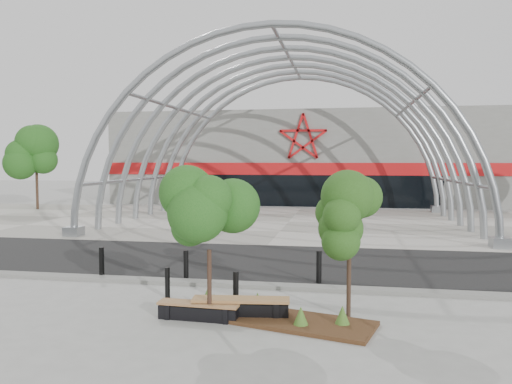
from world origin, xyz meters
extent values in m
plane|color=gray|center=(0.00, 0.00, 0.00)|extent=(140.00, 140.00, 0.00)
cube|color=black|center=(0.00, 3.50, 0.01)|extent=(140.00, 7.00, 0.02)
cube|color=gray|center=(0.00, 15.50, 0.02)|extent=(60.00, 17.00, 0.04)
cube|color=slate|center=(0.00, -0.25, 0.06)|extent=(60.00, 0.50, 0.12)
cube|color=slate|center=(0.00, 33.50, 4.00)|extent=(34.00, 15.00, 8.00)
cube|color=black|center=(0.00, 26.05, 1.30)|extent=(22.00, 0.25, 2.60)
cube|color=red|center=(0.00, 26.05, 3.10)|extent=(34.00, 0.30, 1.00)
torus|color=gray|center=(0.00, 8.00, 0.00)|extent=(20.36, 0.36, 20.36)
torus|color=gray|center=(0.00, 10.50, 0.00)|extent=(20.36, 0.36, 20.36)
torus|color=gray|center=(0.00, 13.00, 0.00)|extent=(20.36, 0.36, 20.36)
torus|color=gray|center=(0.00, 15.50, 0.00)|extent=(20.36, 0.36, 20.36)
torus|color=gray|center=(0.00, 18.00, 0.00)|extent=(20.36, 0.36, 20.36)
torus|color=gray|center=(0.00, 20.50, 0.00)|extent=(20.36, 0.36, 20.36)
torus|color=gray|center=(0.00, 23.00, 0.00)|extent=(20.36, 0.36, 20.36)
cylinder|color=gray|center=(9.66, 15.50, 2.59)|extent=(0.20, 15.00, 0.20)
cylinder|color=gray|center=(7.07, 15.50, 7.07)|extent=(0.20, 15.00, 0.20)
cylinder|color=gray|center=(0.00, 15.50, 10.00)|extent=(0.20, 15.00, 0.20)
cylinder|color=gray|center=(-7.07, 15.50, 7.07)|extent=(0.20, 15.00, 0.20)
cylinder|color=gray|center=(-9.66, 15.50, 2.59)|extent=(0.20, 15.00, 0.20)
cube|color=gray|center=(-10.00, 8.00, 0.25)|extent=(0.80, 0.80, 0.50)
cube|color=gray|center=(-10.00, 23.00, 0.25)|extent=(0.80, 0.80, 0.50)
cube|color=gray|center=(10.00, 8.00, 0.25)|extent=(0.80, 0.80, 0.50)
cube|color=gray|center=(10.00, 23.00, 0.25)|extent=(0.80, 0.80, 0.50)
cube|color=#382313|center=(1.67, -3.20, 0.05)|extent=(5.06, 2.72, 0.09)
cone|color=#497428|center=(0.18, -2.99, 0.30)|extent=(0.33, 0.33, 0.42)
cone|color=#497428|center=(1.83, -2.96, 0.30)|extent=(0.33, 0.33, 0.42)
cone|color=#497428|center=(2.40, -3.69, 0.30)|extent=(0.33, 0.33, 0.42)
cone|color=#497428|center=(1.23, -2.69, 0.30)|extent=(0.33, 0.33, 0.42)
cone|color=#497428|center=(3.33, -3.46, 0.30)|extent=(0.33, 0.33, 0.42)
cone|color=#497428|center=(-0.10, -2.62, 0.30)|extent=(0.33, 0.33, 0.42)
cylinder|color=black|center=(0.22, -3.54, 0.86)|extent=(0.11, 0.11, 1.71)
ellipsoid|color=#174A14|center=(0.22, -3.54, 2.42)|extent=(1.47, 1.47, 1.87)
cylinder|color=black|center=(3.47, -2.62, 0.82)|extent=(0.11, 0.11, 1.64)
ellipsoid|color=#204011|center=(3.47, -2.62, 2.30)|extent=(1.35, 1.35, 1.78)
cube|color=black|center=(-0.07, -3.49, 0.16)|extent=(1.95, 0.46, 0.33)
cube|color=black|center=(-0.80, -3.45, 0.19)|extent=(0.14, 0.43, 0.39)
cube|color=black|center=(0.65, -3.52, 0.19)|extent=(0.14, 0.43, 0.39)
cube|color=brown|center=(-0.07, -3.49, 0.39)|extent=(2.00, 0.53, 0.06)
cube|color=black|center=(0.91, -3.20, 0.20)|extent=(2.33, 0.70, 0.39)
cube|color=black|center=(0.05, -3.30, 0.23)|extent=(0.20, 0.52, 0.46)
cube|color=black|center=(1.76, -3.10, 0.23)|extent=(0.20, 0.52, 0.46)
cube|color=#9C6439|center=(0.91, -3.20, 0.46)|extent=(2.40, 0.79, 0.07)
cylinder|color=black|center=(-4.37, 0.02, 0.51)|extent=(0.16, 0.16, 1.01)
cylinder|color=black|center=(-1.58, 0.20, 0.48)|extent=(0.15, 0.15, 0.97)
cylinder|color=black|center=(-1.45, -1.85, 0.43)|extent=(0.14, 0.14, 0.86)
cylinder|color=black|center=(0.59, -2.33, 0.47)|extent=(0.15, 0.15, 0.93)
cylinder|color=black|center=(2.59, 0.55, 0.51)|extent=(0.16, 0.16, 1.02)
cylinder|color=#2F1D15|center=(-20.00, 20.00, 1.65)|extent=(0.20, 0.20, 3.30)
ellipsoid|color=#134712|center=(-20.00, 20.00, 4.65)|extent=(3.00, 3.00, 3.60)
camera|label=1|loc=(3.34, -14.81, 3.83)|focal=35.00mm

